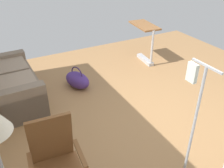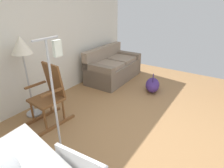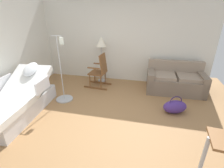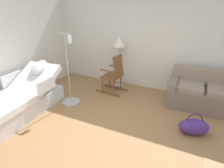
{
  "view_description": "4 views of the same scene",
  "coord_description": "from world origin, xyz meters",
  "px_view_note": "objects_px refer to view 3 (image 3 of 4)",
  "views": [
    {
      "loc": [
        -2.35,
        2.02,
        2.46
      ],
      "look_at": [
        0.19,
        0.67,
        0.77
      ],
      "focal_mm": 39.38,
      "sensor_mm": 36.0,
      "label": 1
    },
    {
      "loc": [
        -2.35,
        -0.76,
        2.0
      ],
      "look_at": [
        -0.21,
        0.67,
        0.84
      ],
      "focal_mm": 30.04,
      "sensor_mm": 36.0,
      "label": 2
    },
    {
      "loc": [
        0.85,
        -2.86,
        2.21
      ],
      "look_at": [
        0.08,
        0.53,
        0.65
      ],
      "focal_mm": 26.35,
      "sensor_mm": 36.0,
      "label": 3
    },
    {
      "loc": [
        1.46,
        -2.63,
        2.26
      ],
      "look_at": [
        -0.0,
        0.39,
        0.84
      ],
      "focal_mm": 30.26,
      "sensor_mm": 36.0,
      "label": 4
    }
  ],
  "objects_px": {
    "hospital_bed": "(17,103)",
    "duffel_bag": "(175,107)",
    "iv_pole": "(64,91)",
    "floor_lamp": "(101,45)",
    "rocking_chair": "(100,71)",
    "couch": "(175,81)"
  },
  "relations": [
    {
      "from": "hospital_bed",
      "to": "duffel_bag",
      "type": "height_order",
      "value": "hospital_bed"
    },
    {
      "from": "couch",
      "to": "iv_pole",
      "type": "distance_m",
      "value": 3.18
    },
    {
      "from": "iv_pole",
      "to": "floor_lamp",
      "type": "bearing_deg",
      "value": 67.34
    },
    {
      "from": "hospital_bed",
      "to": "floor_lamp",
      "type": "height_order",
      "value": "floor_lamp"
    },
    {
      "from": "hospital_bed",
      "to": "duffel_bag",
      "type": "relative_size",
      "value": 3.36
    },
    {
      "from": "hospital_bed",
      "to": "iv_pole",
      "type": "bearing_deg",
      "value": 51.06
    },
    {
      "from": "hospital_bed",
      "to": "iv_pole",
      "type": "distance_m",
      "value": 1.11
    },
    {
      "from": "hospital_bed",
      "to": "couch",
      "type": "height_order",
      "value": "hospital_bed"
    },
    {
      "from": "floor_lamp",
      "to": "hospital_bed",
      "type": "bearing_deg",
      "value": -119.26
    },
    {
      "from": "couch",
      "to": "floor_lamp",
      "type": "xyz_separation_m",
      "value": [
        -2.31,
        0.28,
        0.92
      ]
    },
    {
      "from": "duffel_bag",
      "to": "floor_lamp",
      "type": "bearing_deg",
      "value": 145.95
    },
    {
      "from": "duffel_bag",
      "to": "hospital_bed",
      "type": "bearing_deg",
      "value": -166.06
    },
    {
      "from": "couch",
      "to": "duffel_bag",
      "type": "bearing_deg",
      "value": -95.44
    },
    {
      "from": "rocking_chair",
      "to": "duffel_bag",
      "type": "bearing_deg",
      "value": -25.64
    },
    {
      "from": "couch",
      "to": "iv_pole",
      "type": "height_order",
      "value": "iv_pole"
    },
    {
      "from": "hospital_bed",
      "to": "couch",
      "type": "relative_size",
      "value": 1.32
    },
    {
      "from": "couch",
      "to": "floor_lamp",
      "type": "bearing_deg",
      "value": 173.03
    },
    {
      "from": "rocking_chair",
      "to": "duffel_bag",
      "type": "distance_m",
      "value": 2.39
    },
    {
      "from": "rocking_chair",
      "to": "duffel_bag",
      "type": "relative_size",
      "value": 1.65
    },
    {
      "from": "couch",
      "to": "iv_pole",
      "type": "bearing_deg",
      "value": -157.54
    },
    {
      "from": "rocking_chair",
      "to": "floor_lamp",
      "type": "relative_size",
      "value": 0.71
    },
    {
      "from": "hospital_bed",
      "to": "floor_lamp",
      "type": "bearing_deg",
      "value": 60.74
    }
  ]
}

